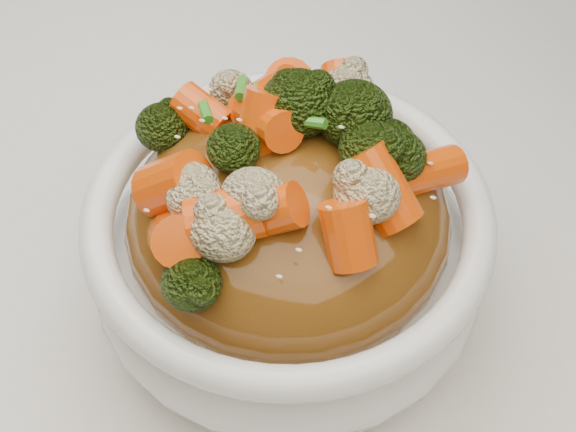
% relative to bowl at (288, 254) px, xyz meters
% --- Properties ---
extents(tablecloth, '(1.20, 0.80, 0.04)m').
position_rel_bowl_xyz_m(tablecloth, '(-0.05, 0.00, -0.06)').
color(tablecloth, silver).
rests_on(tablecloth, dining_table).
extents(bowl, '(0.25, 0.25, 0.08)m').
position_rel_bowl_xyz_m(bowl, '(0.00, 0.00, 0.00)').
color(bowl, white).
rests_on(bowl, tablecloth).
extents(sauce_base, '(0.20, 0.20, 0.09)m').
position_rel_bowl_xyz_m(sauce_base, '(0.00, 0.00, 0.03)').
color(sauce_base, brown).
rests_on(sauce_base, bowl).
extents(carrots, '(0.20, 0.20, 0.05)m').
position_rel_bowl_xyz_m(carrots, '(0.00, 0.00, 0.09)').
color(carrots, '#E64C07').
rests_on(carrots, sauce_base).
extents(broccoli, '(0.20, 0.20, 0.04)m').
position_rel_bowl_xyz_m(broccoli, '(0.00, 0.00, 0.09)').
color(broccoli, black).
rests_on(broccoli, sauce_base).
extents(cauliflower, '(0.20, 0.20, 0.04)m').
position_rel_bowl_xyz_m(cauliflower, '(0.00, 0.00, 0.09)').
color(cauliflower, beige).
rests_on(cauliflower, sauce_base).
extents(scallions, '(0.15, 0.15, 0.02)m').
position_rel_bowl_xyz_m(scallions, '(0.00, 0.00, 0.09)').
color(scallions, '#30841E').
rests_on(scallions, sauce_base).
extents(sesame_seeds, '(0.18, 0.18, 0.01)m').
position_rel_bowl_xyz_m(sesame_seeds, '(0.00, 0.00, 0.09)').
color(sesame_seeds, beige).
rests_on(sesame_seeds, sauce_base).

